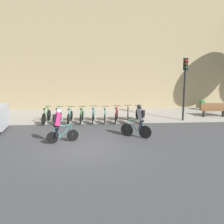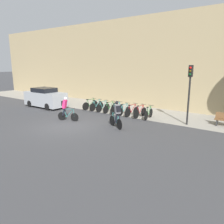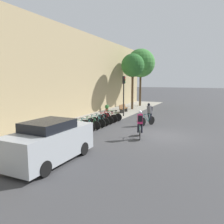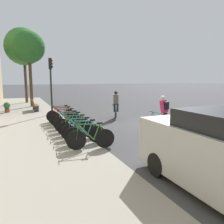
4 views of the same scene
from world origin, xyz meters
TOP-DOWN VIEW (x-y plane):
  - ground at (0.00, 0.00)m, footprint 200.00×200.00m
  - kerb_strip at (0.00, 6.75)m, footprint 44.00×4.50m
  - building_facade at (0.00, 9.30)m, footprint 44.00×0.60m
  - cyclist_pink at (-1.17, 0.93)m, footprint 1.57×0.66m
  - cyclist_grey at (2.94, 1.54)m, footprint 1.54×0.83m
  - parked_bike_0 at (-2.38, 4.98)m, footprint 0.47×1.74m
  - parked_bike_1 at (-1.65, 4.98)m, footprint 0.46×1.64m
  - parked_bike_2 at (-0.92, 4.98)m, footprint 0.46×1.60m
  - parked_bike_3 at (-0.19, 4.98)m, footprint 0.46×1.62m
  - parked_bike_4 at (0.55, 4.98)m, footprint 0.46×1.67m
  - parked_bike_5 at (1.28, 4.98)m, footprint 0.46×1.60m
  - parked_bike_6 at (2.01, 4.98)m, footprint 0.47×1.68m
  - parked_bike_7 at (2.74, 4.98)m, footprint 0.46×1.72m
  - parked_bike_8 at (3.48, 4.98)m, footprint 0.46×1.74m
  - traffic_light_pole at (6.33, 5.07)m, footprint 0.26×0.30m
  - bench at (8.72, 6.08)m, footprint 1.69×0.44m
  - parked_car at (-6.56, 3.27)m, footprint 4.30×1.84m
  - street_tree_0 at (11.71, 6.10)m, footprint 2.81×2.81m
  - street_tree_1 at (15.75, 6.39)m, footprint 3.89×3.89m
  - potted_plant at (8.65, 8.10)m, footprint 0.48×0.48m

SIDE VIEW (x-z plane):
  - ground at x=0.00m, z-range 0.00..0.00m
  - kerb_strip at x=0.00m, z-range 0.00..0.01m
  - parked_bike_5 at x=1.28m, z-range -0.09..0.85m
  - parked_bike_2 at x=-0.92m, z-range -0.09..0.87m
  - parked_bike_3 at x=-0.19m, z-range -0.09..0.87m
  - parked_bike_4 at x=0.55m, z-range -0.08..0.89m
  - parked_bike_6 at x=2.01m, z-range -0.08..0.89m
  - parked_bike_1 at x=-1.65m, z-range -0.08..0.90m
  - parked_bike_8 at x=3.48m, z-range -0.08..0.90m
  - parked_bike_7 at x=2.74m, z-range -0.08..0.91m
  - parked_bike_0 at x=-2.38m, z-range -0.08..0.91m
  - potted_plant at x=8.65m, z-range 0.05..0.83m
  - bench at x=8.72m, z-range 0.02..0.92m
  - parked_car at x=-6.56m, z-range -0.03..1.82m
  - cyclist_grey at x=2.94m, z-range 0.05..1.84m
  - cyclist_pink at x=-1.17m, z-range 0.07..1.82m
  - traffic_light_pole at x=6.33m, z-range 0.75..4.74m
  - building_facade at x=0.00m, z-range 0.00..8.36m
  - street_tree_0 at x=11.71m, z-range 1.93..8.71m
  - street_tree_1 at x=15.75m, z-range 1.97..9.84m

